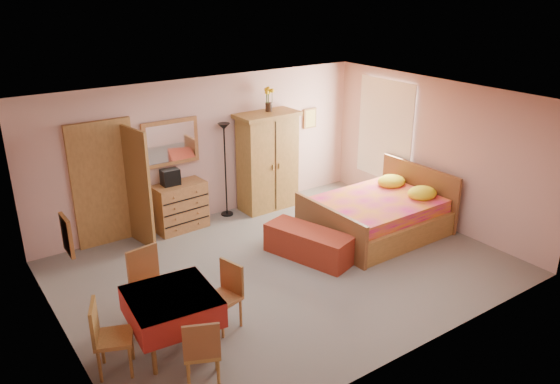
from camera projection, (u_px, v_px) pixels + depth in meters
floor at (286, 268)px, 8.43m from camera, size 6.50×6.50×0.00m
ceiling at (287, 102)px, 7.48m from camera, size 6.50×6.50×0.00m
wall_back at (206, 149)px, 9.87m from camera, size 6.50×0.10×2.60m
wall_front at (417, 257)px, 6.05m from camera, size 6.50×0.10×2.60m
wall_left at (55, 249)px, 6.23m from camera, size 0.10×5.00×2.60m
wall_right at (435, 152)px, 9.69m from camera, size 0.10×5.00×2.60m
doorway at (104, 185)px, 8.93m from camera, size 1.06×0.12×2.15m
window at (385, 130)px, 10.53m from camera, size 0.08×1.40×1.95m
picture_left at (67, 235)px, 5.64m from camera, size 0.04×0.32×0.42m
picture_back at (310, 118)px, 11.01m from camera, size 0.30×0.04×0.40m
chest_of_drawers at (180, 207)px, 9.62m from camera, size 0.93×0.51×0.86m
wall_mirror at (171, 143)px, 9.37m from camera, size 1.01×0.06×0.80m
stereo at (170, 177)px, 9.37m from camera, size 0.31×0.23×0.28m
floor_lamp at (225, 170)px, 10.03m from camera, size 0.26×0.26×1.77m
wardrobe at (268, 161)px, 10.36m from camera, size 1.21×0.64×1.88m
sunflower_vase at (269, 99)px, 10.05m from camera, size 0.19×0.19×0.45m
bed at (376, 205)px, 9.43m from camera, size 2.26×1.79×1.04m
bench at (309, 244)px, 8.68m from camera, size 0.93×1.53×0.48m
dining_table at (173, 321)px, 6.51m from camera, size 1.08×1.08×0.73m
chair_south at (202, 349)px, 5.91m from camera, size 0.52×0.52×0.86m
chair_north at (152, 287)px, 7.01m from camera, size 0.50×0.50×0.97m
chair_west at (114, 337)px, 6.08m from camera, size 0.53×0.53×0.90m
chair_east at (222, 298)px, 6.86m from camera, size 0.48×0.48×0.87m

